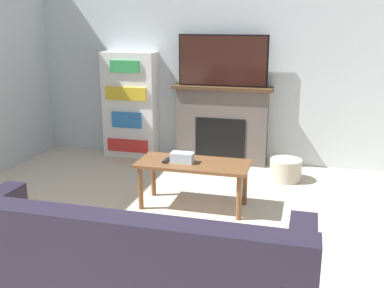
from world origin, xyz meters
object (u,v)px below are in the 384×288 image
tv (223,61)px  coffee_table (193,169)px  bookshelf (130,105)px  fireplace (222,124)px  storage_basket (286,170)px  couch (121,285)px

tv → coffee_table: size_ratio=1.03×
bookshelf → fireplace: bearing=1.0°
bookshelf → tv: bearing=0.1°
coffee_table → storage_basket: 1.36m
coffee_table → storage_basket: coffee_table is taller
fireplace → couch: fireplace is taller
coffee_table → storage_basket: (0.84, 1.03, -0.27)m
fireplace → bookshelf: 1.27m
tv → storage_basket: tv is taller
fireplace → coffee_table: 1.52m
fireplace → storage_basket: fireplace is taller
fireplace → bookshelf: bookshelf is taller
couch → coffee_table: bearing=91.8°
couch → coffee_table: size_ratio=2.00×
couch → bookshelf: (-1.33, 3.39, 0.40)m
coffee_table → storage_basket: bearing=50.8°
fireplace → tv: bearing=-90.0°
couch → coffee_table: (-0.06, 1.90, 0.10)m
tv → couch: 3.55m
fireplace → couch: bearing=-88.7°
bookshelf → storage_basket: 2.24m
tv → bookshelf: bearing=-179.9°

